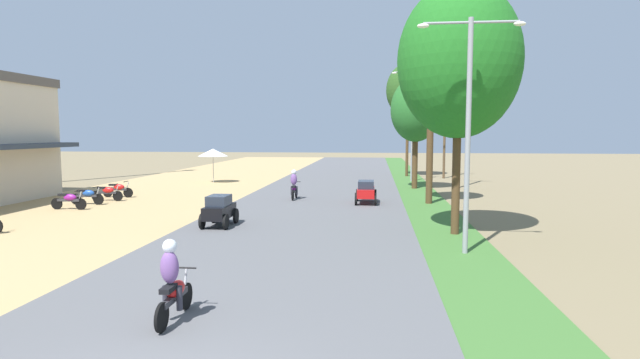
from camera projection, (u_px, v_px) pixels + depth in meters
The scene contains 17 objects.
parked_motorbike_fourth at pixel (69, 199), 24.43m from camera, with size 1.80×0.54×0.94m.
parked_motorbike_fifth at pixel (87, 195), 26.14m from camera, with size 1.80×0.54×0.94m.
parked_motorbike_sixth at pixel (107, 192), 27.54m from camera, with size 1.80×0.54×0.94m.
parked_motorbike_seventh at pixel (118, 189), 29.07m from camera, with size 1.80×0.54×0.94m.
vendor_umbrella at pixel (213, 152), 37.50m from camera, with size 2.20×2.20×2.52m.
median_tree_nearest at pixel (459, 61), 18.05m from camera, with size 4.38×4.38×9.05m.
median_tree_second at pixel (431, 67), 25.99m from camera, with size 3.08×3.08×9.07m.
median_tree_third at pixel (416, 110), 33.34m from camera, with size 3.30×3.30×7.36m.
median_tree_fourth at pixel (408, 90), 42.73m from camera, with size 3.68×3.68×9.57m.
streetlamp_near at pixel (468, 118), 15.27m from camera, with size 3.16×0.20×7.13m.
streetlamp_mid at pixel (412, 118), 38.37m from camera, with size 3.16×0.20×8.42m.
utility_pole_near at pixel (460, 118), 34.27m from camera, with size 1.80×0.20×9.18m.
utility_pole_far at pixel (445, 117), 41.44m from camera, with size 1.80×0.20×9.64m.
car_hatchback_black at pixel (219, 209), 20.02m from camera, with size 1.04×2.00×1.23m.
car_sedan_red at pixel (366, 191), 26.51m from camera, with size 1.10×2.26×1.19m.
motorbike_ahead_second at pixel (173, 283), 9.87m from camera, with size 0.54×1.80×1.66m.
motorbike_ahead_third at pixel (294, 185), 28.11m from camera, with size 0.54×1.80×1.66m.
Camera 1 is at (3.00, -5.53, 3.78)m, focal length 28.39 mm.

